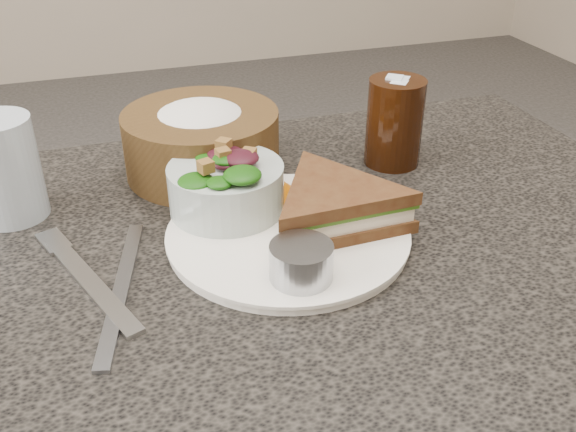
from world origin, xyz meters
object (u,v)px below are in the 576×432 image
(bread_basket, at_px, (201,132))
(cola_glass, at_px, (395,118))
(sandwich, at_px, (334,206))
(dinner_plate, at_px, (288,235))
(water_glass, at_px, (4,169))
(dressing_ramekin, at_px, (301,262))
(salad_bowl, at_px, (226,180))

(bread_basket, xyz_separation_m, cola_glass, (0.25, -0.05, 0.01))
(sandwich, bearing_deg, dinner_plate, 172.47)
(cola_glass, bearing_deg, water_glass, 179.03)
(sandwich, height_order, dressing_ramekin, sandwich)
(dinner_plate, xyz_separation_m, bread_basket, (-0.06, 0.19, 0.05))
(cola_glass, height_order, water_glass, cola_glass)
(sandwich, bearing_deg, water_glass, 153.36)
(dressing_ramekin, bearing_deg, water_glass, 139.33)
(dressing_ramekin, height_order, water_glass, water_glass)
(dressing_ramekin, xyz_separation_m, cola_glass, (0.21, 0.23, 0.03))
(dressing_ramekin, bearing_deg, sandwich, 51.13)
(dinner_plate, xyz_separation_m, cola_glass, (0.19, 0.14, 0.06))
(sandwich, relative_size, cola_glass, 1.46)
(salad_bowl, height_order, bread_basket, bread_basket)
(sandwich, distance_m, salad_bowl, 0.13)
(dressing_ramekin, distance_m, cola_glass, 0.31)
(sandwich, height_order, bread_basket, bread_basket)
(water_glass, bearing_deg, dinner_plate, -27.32)
(dinner_plate, bearing_deg, salad_bowl, 128.62)
(dinner_plate, relative_size, water_glass, 2.19)
(dinner_plate, distance_m, water_glass, 0.33)
(cola_glass, relative_size, water_glass, 1.06)
(sandwich, relative_size, bread_basket, 0.93)
(sandwich, height_order, salad_bowl, salad_bowl)
(sandwich, bearing_deg, cola_glass, 43.49)
(dressing_ramekin, height_order, cola_glass, cola_glass)
(dressing_ramekin, bearing_deg, cola_glass, 47.60)
(bread_basket, bearing_deg, cola_glass, -11.50)
(sandwich, bearing_deg, dressing_ramekin, -131.16)
(bread_basket, height_order, cola_glass, cola_glass)
(bread_basket, bearing_deg, sandwich, -61.49)
(bread_basket, xyz_separation_m, water_glass, (-0.23, -0.04, 0.00))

